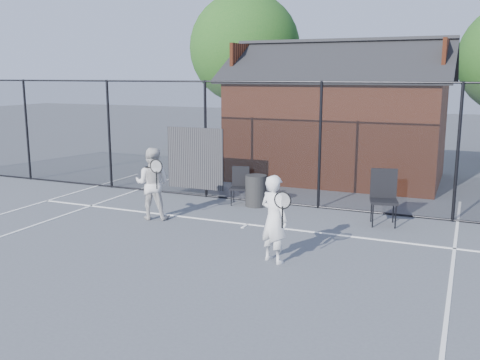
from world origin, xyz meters
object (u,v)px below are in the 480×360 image
at_px(player_back, 152,183).
at_px(chair_left, 240,186).
at_px(chair_right, 384,199).
at_px(player_front, 274,219).
at_px(waste_bin, 256,191).
at_px(clubhouse, 338,126).

relative_size(player_back, chair_left, 1.76).
bearing_deg(player_back, chair_right, 17.22).
height_order(chair_left, chair_right, chair_right).
relative_size(player_front, waste_bin, 1.99).
bearing_deg(chair_left, player_back, -135.88).
relative_size(chair_right, waste_bin, 1.52).
bearing_deg(player_back, clubhouse, 67.73).
relative_size(player_front, player_back, 0.95).
height_order(player_front, waste_bin, player_front).
xyz_separation_m(player_front, player_back, (-3.40, 1.57, 0.04)).
bearing_deg(player_front, chair_right, 65.88).
bearing_deg(chair_left, clubhouse, 58.76).
bearing_deg(waste_bin, clubhouse, 77.86).
xyz_separation_m(player_back, chair_left, (1.23, 1.98, -0.34)).
xyz_separation_m(player_front, chair_right, (1.36, 3.04, -0.18)).
relative_size(clubhouse, chair_left, 7.24).
height_order(clubhouse, chair_right, clubhouse).
xyz_separation_m(player_front, waste_bin, (-1.73, 3.54, -0.38)).
relative_size(chair_left, chair_right, 0.78).
distance_m(player_back, chair_right, 4.99).
distance_m(chair_left, waste_bin, 0.43).
bearing_deg(clubhouse, chair_left, -107.36).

